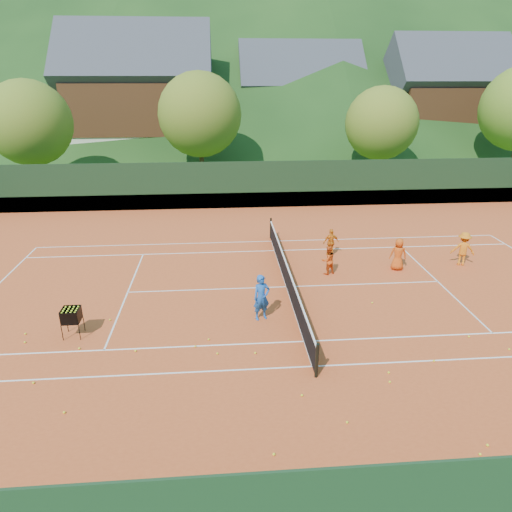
{
  "coord_description": "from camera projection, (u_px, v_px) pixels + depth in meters",
  "views": [
    {
      "loc": [
        -2.59,
        -16.7,
        8.13
      ],
      "look_at": [
        -1.26,
        0.0,
        1.42
      ],
      "focal_mm": 32.0,
      "sensor_mm": 36.0,
      "label": 1
    }
  ],
  "objects": [
    {
      "name": "tree_c",
      "position": [
        381.0,
        123.0,
        35.29
      ],
      "size": [
        5.6,
        5.6,
        7.35
      ],
      "color": "#3F2619",
      "rests_on": "ground"
    },
    {
      "name": "tennis_ball_14",
      "position": [
        274.0,
        454.0,
        10.4
      ],
      "size": [
        0.07,
        0.07,
        0.07
      ],
      "primitive_type": "sphere",
      "color": "yellow",
      "rests_on": "clay_court"
    },
    {
      "name": "ground",
      "position": [
        287.0,
        287.0,
        18.66
      ],
      "size": [
        400.0,
        400.0,
        0.0
      ],
      "primitive_type": "plane",
      "color": "#2B551A",
      "rests_on": "ground"
    },
    {
      "name": "chalet_right",
      "position": [
        442.0,
        104.0,
        45.94
      ],
      "size": [
        11.5,
        8.82,
        11.91
      ],
      "color": "beige",
      "rests_on": "ground"
    },
    {
      "name": "tennis_ball_11",
      "position": [
        25.0,
        342.0,
        14.74
      ],
      "size": [
        0.07,
        0.07,
        0.07
      ],
      "primitive_type": "sphere",
      "color": "yellow",
      "rests_on": "clay_court"
    },
    {
      "name": "tree_b",
      "position": [
        200.0,
        115.0,
        34.94
      ],
      "size": [
        6.4,
        6.4,
        8.4
      ],
      "color": "#3F2819",
      "rests_on": "ground"
    },
    {
      "name": "coach",
      "position": [
        262.0,
        297.0,
        15.93
      ],
      "size": [
        0.71,
        0.58,
        1.67
      ],
      "primitive_type": "imported",
      "rotation": [
        0.0,
        0.0,
        0.33
      ],
      "color": "#1A54AE",
      "rests_on": "clay_court"
    },
    {
      "name": "chalet_mid",
      "position": [
        298.0,
        105.0,
        48.71
      ],
      "size": [
        12.65,
        8.82,
        11.45
      ],
      "color": "beige",
      "rests_on": "ground"
    },
    {
      "name": "tennis_ball_8",
      "position": [
        317.0,
        362.0,
        13.72
      ],
      "size": [
        0.07,
        0.07,
        0.07
      ],
      "primitive_type": "sphere",
      "color": "yellow",
      "rests_on": "clay_court"
    },
    {
      "name": "tennis_ball_17",
      "position": [
        135.0,
        351.0,
        14.28
      ],
      "size": [
        0.07,
        0.07,
        0.07
      ],
      "primitive_type": "sphere",
      "color": "yellow",
      "rests_on": "clay_court"
    },
    {
      "name": "student_c",
      "position": [
        398.0,
        254.0,
        20.04
      ],
      "size": [
        0.8,
        0.61,
        1.46
      ],
      "primitive_type": "imported",
      "rotation": [
        0.0,
        0.0,
        2.91
      ],
      "color": "#CF4B12",
      "rests_on": "clay_court"
    },
    {
      "name": "tennis_ball_20",
      "position": [
        33.0,
        383.0,
        12.81
      ],
      "size": [
        0.07,
        0.07,
        0.07
      ],
      "primitive_type": "sphere",
      "color": "yellow",
      "rests_on": "clay_court"
    },
    {
      "name": "tennis_ball_1",
      "position": [
        390.0,
        382.0,
        12.84
      ],
      "size": [
        0.07,
        0.07,
        0.07
      ],
      "primitive_type": "sphere",
      "color": "yellow",
      "rests_on": "clay_court"
    },
    {
      "name": "tennis_ball_2",
      "position": [
        302.0,
        395.0,
        12.31
      ],
      "size": [
        0.07,
        0.07,
        0.07
      ],
      "primitive_type": "sphere",
      "color": "yellow",
      "rests_on": "clay_court"
    },
    {
      "name": "court_lines",
      "position": [
        287.0,
        287.0,
        18.65
      ],
      "size": [
        23.83,
        11.03,
        0.0
      ],
      "color": "white",
      "rests_on": "clay_court"
    },
    {
      "name": "tennis_ball_7",
      "position": [
        372.0,
        303.0,
        17.28
      ],
      "size": [
        0.07,
        0.07,
        0.07
      ],
      "primitive_type": "sphere",
      "color": "yellow",
      "rests_on": "clay_court"
    },
    {
      "name": "tennis_ball_9",
      "position": [
        110.0,
        320.0,
        16.09
      ],
      "size": [
        0.07,
        0.07,
        0.07
      ],
      "primitive_type": "sphere",
      "color": "yellow",
      "rests_on": "clay_court"
    },
    {
      "name": "tennis_ball_22",
      "position": [
        480.0,
        454.0,
        10.4
      ],
      "size": [
        0.07,
        0.07,
        0.07
      ],
      "primitive_type": "sphere",
      "color": "yellow",
      "rests_on": "clay_court"
    },
    {
      "name": "student_a",
      "position": [
        328.0,
        260.0,
        19.64
      ],
      "size": [
        0.76,
        0.68,
        1.28
      ],
      "primitive_type": "imported",
      "rotation": [
        0.0,
        0.0,
        3.52
      ],
      "color": "#D34912",
      "rests_on": "clay_court"
    },
    {
      "name": "ball_hopper",
      "position": [
        71.0,
        316.0,
        14.91
      ],
      "size": [
        0.57,
        0.57,
        1.0
      ],
      "color": "black",
      "rests_on": "clay_court"
    },
    {
      "name": "chalet_left",
      "position": [
        140.0,
        102.0,
        43.59
      ],
      "size": [
        13.8,
        9.93,
        12.92
      ],
      "color": "beige",
      "rests_on": "ground"
    },
    {
      "name": "tennis_ball_21",
      "position": [
        64.0,
        412.0,
        11.69
      ],
      "size": [
        0.07,
        0.07,
        0.07
      ],
      "primitive_type": "sphere",
      "color": "yellow",
      "rests_on": "clay_court"
    },
    {
      "name": "student_d",
      "position": [
        463.0,
        249.0,
        20.52
      ],
      "size": [
        1.14,
        0.87,
        1.56
      ],
      "primitive_type": "imported",
      "rotation": [
        0.0,
        0.0,
        2.81
      ],
      "color": "orange",
      "rests_on": "clay_court"
    },
    {
      "name": "tennis_ball_12",
      "position": [
        389.0,
        373.0,
        13.25
      ],
      "size": [
        0.07,
        0.07,
        0.07
      ],
      "primitive_type": "sphere",
      "color": "yellow",
      "rests_on": "clay_court"
    },
    {
      "name": "tennis_ball_6",
      "position": [
        25.0,
        334.0,
        15.22
      ],
      "size": [
        0.07,
        0.07,
        0.07
      ],
      "primitive_type": "sphere",
      "color": "yellow",
      "rests_on": "clay_court"
    },
    {
      "name": "tennis_ball_0",
      "position": [
        487.0,
        445.0,
        10.66
      ],
      "size": [
        0.07,
        0.07,
        0.07
      ],
      "primitive_type": "sphere",
      "color": "yellow",
      "rests_on": "clay_court"
    },
    {
      "name": "tennis_ball_23",
      "position": [
        217.0,
        353.0,
        14.15
      ],
      "size": [
        0.07,
        0.07,
        0.07
      ],
      "primitive_type": "sphere",
      "color": "yellow",
      "rests_on": "clay_court"
    },
    {
      "name": "student_b",
      "position": [
        331.0,
        242.0,
        21.67
      ],
      "size": [
        0.81,
        0.43,
        1.31
      ],
      "primitive_type": "imported",
      "rotation": [
        0.0,
        0.0,
        3.29
      ],
      "color": "orange",
      "rests_on": "clay_court"
    },
    {
      "name": "tennis_ball_19",
      "position": [
        195.0,
        346.0,
        14.52
      ],
      "size": [
        0.07,
        0.07,
        0.07
      ],
      "primitive_type": "sphere",
      "color": "yellow",
      "rests_on": "clay_court"
    },
    {
      "name": "tennis_ball_10",
      "position": [
        79.0,
        348.0,
        14.41
      ],
      "size": [
        0.07,
        0.07,
        0.07
      ],
      "primitive_type": "sphere",
      "color": "yellow",
      "rests_on": "clay_court"
    },
    {
      "name": "tennis_ball_4",
      "position": [
        509.0,
        349.0,
        14.36
      ],
      "size": [
        0.07,
        0.07,
        0.07
      ],
      "primitive_type": "sphere",
      "color": "yellow",
      "rests_on": "clay_court"
    },
    {
      "name": "clay_court",
      "position": [
        287.0,
        287.0,
        18.66
      ],
      "size": [
        40.0,
        24.0,
        0.02
      ],
      "primitive_type": "cube",
      "color": "#BF481F",
      "rests_on": "ground"
    },
    {
      "name": "tennis_ball_13",
      "position": [
        347.0,
        422.0,
        11.36
      ],
      "size": [
        0.07,
        0.07,
        0.07
      ],
      "primitive_type": "sphere",
      "color": "yellow",
      "rests_on": "clay_court"
    },
    {
      "name": "tennis_ball_15",
      "position": [
        469.0,
        337.0,
        15.06
      ],
      "size": [
        0.07,
        0.07,
        0.07
      ],
      "primitive_type": "sphere",
      "color": "yellow",
      "rests_on": "clay_court"
    },
    {
      "name": "tennis_ball_16",
      "position": [
        209.0,
        339.0,
        14.9
      ],
      "size": [
        0.07,
        0.07,
        0.07
      ],
      "primitive_type": "sphere",
      "color": "yellow",
      "rests_on": "clay_court"
    },
    {
      "name": "tennis_net",
      "position": [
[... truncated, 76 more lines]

